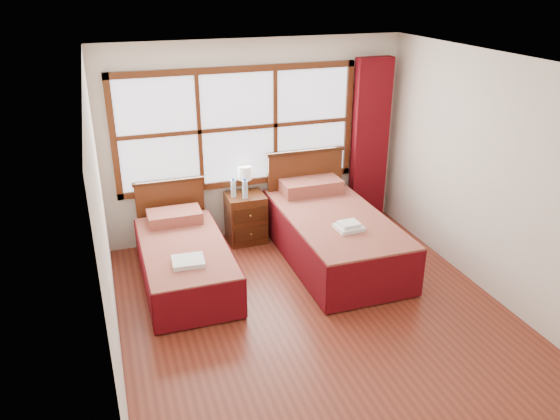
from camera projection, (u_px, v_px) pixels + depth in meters
name	position (u px, v px, depth m)	size (l,w,h in m)	color
floor	(318.00, 317.00, 5.72)	(4.50, 4.50, 0.00)	maroon
ceiling	(327.00, 64.00, 4.69)	(4.50, 4.50, 0.00)	white
wall_back	(256.00, 141.00, 7.16)	(4.00, 4.00, 0.00)	silver
wall_left	(104.00, 233.00, 4.62)	(4.50, 4.50, 0.00)	silver
wall_right	(496.00, 180.00, 5.79)	(4.50, 4.50, 0.00)	silver
window	(238.00, 128.00, 6.97)	(3.16, 0.06, 1.56)	white
curtain	(370.00, 142.00, 7.56)	(0.50, 0.16, 2.30)	maroon
bed_left	(184.00, 259.00, 6.30)	(0.96, 1.98, 0.93)	#381B0B
bed_right	(332.00, 232.00, 6.82)	(1.17, 2.27, 1.14)	#381B0B
nightstand	(246.00, 218.00, 7.26)	(0.49, 0.48, 0.66)	#522712
towels_left	(188.00, 261.00, 5.76)	(0.35, 0.32, 0.05)	white
towels_right	(349.00, 226.00, 6.26)	(0.31, 0.28, 0.09)	white
lamp	(245.00, 173.00, 7.16)	(0.18, 0.18, 0.35)	gold
bottle_near	(233.00, 188.00, 7.03)	(0.07, 0.07, 0.26)	silver
bottle_far	(245.00, 189.00, 6.98)	(0.07, 0.07, 0.27)	silver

